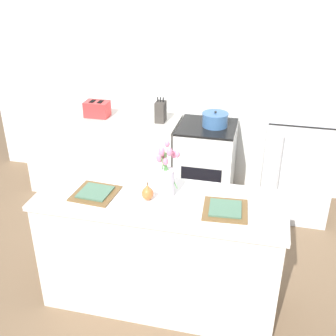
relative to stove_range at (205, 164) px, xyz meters
name	(u,v)px	position (x,y,z in m)	size (l,w,h in m)	color
ground_plane	(161,297)	(-0.10, -1.60, -0.45)	(10.00, 10.00, 0.00)	brown
back_wall	(205,72)	(-0.10, 0.40, 0.90)	(5.20, 0.08, 2.70)	silver
kitchen_island	(160,251)	(-0.10, -1.60, 0.03)	(1.80, 0.66, 0.94)	silver
back_counter	(106,153)	(-1.16, 0.00, 0.00)	(1.68, 0.60, 0.89)	silver
stove_range	(205,164)	(0.00, 0.00, 0.00)	(0.60, 0.61, 0.89)	silver
refrigerator	(301,135)	(0.95, 0.00, 0.43)	(0.68, 0.67, 1.76)	silver
flower_vase	(166,177)	(-0.07, -1.55, 0.65)	(0.17, 0.14, 0.41)	silver
pear_figurine	(148,193)	(-0.18, -1.63, 0.55)	(0.08, 0.08, 0.14)	#C66B33
plate_setting_left	(95,193)	(-0.57, -1.65, 0.51)	(0.32, 0.32, 0.02)	brown
plate_setting_right	(225,209)	(0.37, -1.65, 0.51)	(0.32, 0.32, 0.02)	brown
toaster	(97,109)	(-1.22, 0.00, 0.53)	(0.28, 0.18, 0.17)	red
cooking_pot	(215,120)	(0.08, 0.01, 0.52)	(0.27, 0.27, 0.17)	#386093
knife_block	(161,112)	(-0.50, 0.01, 0.56)	(0.10, 0.14, 0.27)	#3D3833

